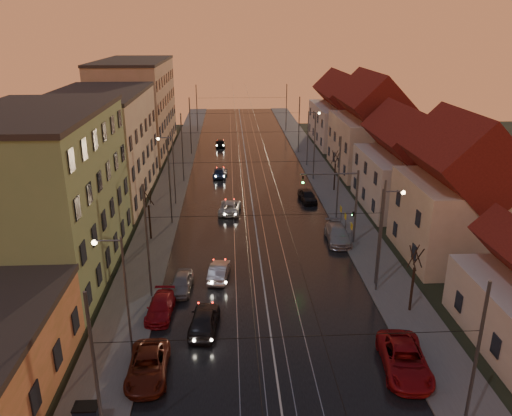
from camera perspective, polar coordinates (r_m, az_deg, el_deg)
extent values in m
plane|color=black|center=(31.29, 2.27, -18.07)|extent=(160.00, 160.00, 0.00)
cube|color=black|center=(67.36, -0.84, 3.41)|extent=(16.00, 120.00, 0.04)
cube|color=#4C4C4C|center=(67.71, -9.34, 3.28)|extent=(4.00, 120.00, 0.15)
cube|color=#4C4C4C|center=(68.45, 7.57, 3.56)|extent=(4.00, 120.00, 0.15)
cube|color=gray|center=(67.30, -2.72, 3.41)|extent=(0.06, 120.00, 0.03)
cube|color=gray|center=(67.33, -1.50, 3.43)|extent=(0.06, 120.00, 0.03)
cube|color=gray|center=(67.38, -0.19, 3.45)|extent=(0.06, 120.00, 0.03)
cube|color=gray|center=(67.47, 1.03, 3.47)|extent=(0.06, 120.00, 0.03)
cube|color=#6C915C|center=(43.25, -23.23, 1.16)|extent=(10.00, 18.00, 13.00)
cube|color=#B7A48E|center=(61.83, -17.18, 6.73)|extent=(10.00, 20.00, 12.00)
cube|color=#998563|center=(84.74, -13.52, 11.16)|extent=(10.00, 24.00, 14.00)
cube|color=#B9A78E|center=(46.80, 21.75, -1.18)|extent=(8.50, 10.00, 7.00)
pyramid|color=#501412|center=(45.26, 22.63, 5.21)|extent=(8.67, 10.20, 3.80)
cube|color=#BAB5AC|center=(58.33, 16.59, 2.97)|extent=(9.00, 12.00, 6.00)
pyramid|color=#501412|center=(57.21, 17.05, 7.37)|extent=(9.18, 12.24, 3.20)
cube|color=#B9A78E|center=(71.96, 12.80, 7.07)|extent=(9.00, 14.00, 7.50)
pyramid|color=#501412|center=(70.94, 13.16, 11.60)|extent=(9.18, 14.28, 4.00)
cube|color=#BAB5AC|center=(89.15, 9.72, 9.39)|extent=(9.00, 16.00, 6.50)
pyramid|color=#501412|center=(88.38, 9.91, 12.58)|extent=(9.18, 16.32, 3.50)
cylinder|color=#595B60|center=(24.46, -17.76, -18.32)|extent=(0.16, 0.16, 9.00)
cylinder|color=#595B60|center=(26.16, 23.70, -16.36)|extent=(0.16, 0.16, 9.00)
cylinder|color=#595B60|center=(37.12, -12.31, -3.94)|extent=(0.16, 0.16, 9.00)
cylinder|color=#595B60|center=(38.27, 14.06, -3.35)|extent=(0.16, 0.16, 9.00)
cylinder|color=#595B60|center=(51.07, -9.83, 2.90)|extent=(0.16, 0.16, 9.00)
cylinder|color=#595B60|center=(51.90, 9.40, 3.21)|extent=(0.16, 0.16, 9.00)
cylinder|color=#595B60|center=(65.48, -8.42, 6.77)|extent=(0.16, 0.16, 9.00)
cylinder|color=#595B60|center=(66.14, 6.69, 6.98)|extent=(0.16, 0.16, 9.00)
cylinder|color=#595B60|center=(80.11, -7.51, 9.23)|extent=(0.16, 0.16, 9.00)
cylinder|color=#595B60|center=(80.64, 4.93, 9.40)|extent=(0.16, 0.16, 9.00)
cylinder|color=#595B60|center=(97.81, -6.77, 11.21)|extent=(0.16, 0.16, 9.00)
cylinder|color=#595B60|center=(98.25, 3.49, 11.35)|extent=(0.16, 0.16, 9.00)
cylinder|color=#595B60|center=(31.23, -14.53, -10.00)|extent=(0.14, 0.14, 8.00)
cylinder|color=#595B60|center=(29.74, -16.67, -3.60)|extent=(1.60, 0.10, 0.10)
sphere|color=#FFD88C|center=(29.96, -18.00, -3.78)|extent=(0.32, 0.32, 0.32)
cylinder|color=#595B60|center=(39.39, 13.86, -3.43)|extent=(0.14, 0.14, 8.00)
cylinder|color=#595B60|center=(38.32, 15.48, 1.84)|extent=(1.60, 0.10, 0.10)
sphere|color=#FFD88C|center=(38.59, 16.48, 1.70)|extent=(0.32, 0.32, 0.32)
cylinder|color=#595B60|center=(56.95, -9.36, 4.19)|extent=(0.14, 0.14, 8.00)
cylinder|color=#595B60|center=(56.14, -10.40, 7.90)|extent=(1.60, 0.10, 0.10)
sphere|color=#FFD88C|center=(56.26, -11.12, 7.77)|extent=(0.32, 0.32, 0.32)
cylinder|color=#595B60|center=(73.02, 5.93, 7.85)|extent=(0.14, 0.14, 8.00)
cylinder|color=#595B60|center=(72.44, 6.67, 10.78)|extent=(1.60, 0.10, 0.10)
sphere|color=#FFD88C|center=(72.58, 7.24, 10.70)|extent=(0.32, 0.32, 0.32)
cylinder|color=#595B60|center=(46.74, 11.34, 0.01)|extent=(0.20, 0.20, 7.20)
cylinder|color=#595B60|center=(45.15, 8.42, 3.89)|extent=(5.20, 0.14, 0.14)
imported|color=black|center=(44.91, 5.37, 3.13)|extent=(0.15, 0.18, 0.90)
sphere|color=#19FF3F|center=(44.84, 5.38, 2.90)|extent=(0.20, 0.20, 0.20)
cylinder|color=black|center=(48.44, -12.03, -1.66)|extent=(0.18, 0.18, 3.50)
cylinder|color=black|center=(47.62, -11.95, 1.24)|extent=(0.37, 0.92, 1.61)
cylinder|color=black|center=(47.81, -12.31, 1.29)|extent=(0.91, 0.40, 1.61)
cylinder|color=black|center=(47.54, -12.54, 1.16)|extent=(0.37, 0.92, 1.61)
cylinder|color=black|center=(47.36, -12.14, 1.12)|extent=(0.84, 0.54, 1.62)
cylinder|color=black|center=(37.41, 17.38, -8.94)|extent=(0.18, 0.18, 3.50)
cylinder|color=black|center=(36.44, 18.09, -5.33)|extent=(0.37, 0.92, 1.61)
cylinder|color=black|center=(36.45, 17.54, -5.26)|extent=(0.91, 0.40, 1.61)
cylinder|color=black|center=(36.13, 17.49, -5.48)|extent=(0.37, 0.92, 1.61)
cylinder|color=black|center=(36.15, 18.10, -5.54)|extent=(0.84, 0.54, 1.62)
cylinder|color=black|center=(62.42, 8.97, 3.47)|extent=(0.18, 0.18, 3.50)
cylinder|color=black|center=(61.88, 9.30, 5.75)|extent=(0.37, 0.92, 1.61)
cylinder|color=black|center=(61.96, 8.98, 5.79)|extent=(0.91, 0.40, 1.61)
cylinder|color=black|center=(61.62, 8.90, 5.72)|extent=(0.37, 0.92, 1.61)
cylinder|color=black|center=(61.57, 9.26, 5.69)|extent=(0.84, 0.54, 1.62)
imported|color=black|center=(34.50, -5.95, -12.57)|extent=(2.27, 4.68, 1.54)
imported|color=#A3A3A8|center=(40.79, -4.24, -7.20)|extent=(1.90, 4.16, 1.32)
imported|color=#B1B1B1|center=(54.78, -3.00, 0.12)|extent=(2.67, 4.91, 1.31)
imported|color=#182548|center=(68.14, -4.14, 4.09)|extent=(2.08, 4.41, 1.24)
imported|color=black|center=(85.64, -4.11, 7.43)|extent=(1.72, 3.98, 1.34)
imported|color=#4D170D|center=(31.11, -12.26, -17.24)|extent=(2.44, 5.02, 1.37)
imported|color=maroon|center=(36.56, -10.87, -11.09)|extent=(1.96, 4.34, 1.23)
imported|color=gray|center=(39.35, -8.53, -8.47)|extent=(1.85, 3.98, 1.32)
imported|color=maroon|center=(32.03, 16.61, -16.26)|extent=(3.17, 5.82, 1.55)
imported|color=#9F9FA4|center=(48.00, 9.31, -2.98)|extent=(2.27, 5.20, 1.49)
imported|color=black|center=(58.46, 5.90, 1.37)|extent=(2.12, 4.20, 1.37)
cube|color=black|center=(28.75, -18.75, -21.56)|extent=(1.20, 0.80, 1.10)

